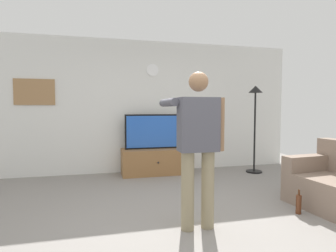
{
  "coord_description": "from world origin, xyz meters",
  "views": [
    {
      "loc": [
        -0.94,
        -2.77,
        1.31
      ],
      "look_at": [
        0.04,
        1.2,
        1.05
      ],
      "focal_mm": 29.5,
      "sensor_mm": 36.0,
      "label": 1
    }
  ],
  "objects_px": {
    "framed_picture": "(35,92)",
    "television": "(155,131)",
    "tv_stand": "(156,161)",
    "wall_clock": "(153,70)",
    "person_standing_nearer_lamp": "(198,141)",
    "beverage_bottle": "(299,204)",
    "floor_lamp": "(255,111)"
  },
  "relations": [
    {
      "from": "tv_stand",
      "to": "television",
      "type": "height_order",
      "value": "television"
    },
    {
      "from": "television",
      "to": "framed_picture",
      "type": "xyz_separation_m",
      "value": [
        -2.26,
        0.25,
        0.77
      ]
    },
    {
      "from": "tv_stand",
      "to": "person_standing_nearer_lamp",
      "type": "xyz_separation_m",
      "value": [
        -0.05,
        -2.58,
        0.71
      ]
    },
    {
      "from": "television",
      "to": "floor_lamp",
      "type": "distance_m",
      "value": 2.08
    },
    {
      "from": "television",
      "to": "wall_clock",
      "type": "height_order",
      "value": "wall_clock"
    },
    {
      "from": "tv_stand",
      "to": "person_standing_nearer_lamp",
      "type": "bearing_deg",
      "value": -91.13
    },
    {
      "from": "framed_picture",
      "to": "television",
      "type": "bearing_deg",
      "value": -6.28
    },
    {
      "from": "tv_stand",
      "to": "wall_clock",
      "type": "xyz_separation_m",
      "value": [
        0.0,
        0.29,
        1.85
      ]
    },
    {
      "from": "floor_lamp",
      "to": "person_standing_nearer_lamp",
      "type": "xyz_separation_m",
      "value": [
        -2.05,
        -2.24,
        -0.31
      ]
    },
    {
      "from": "television",
      "to": "floor_lamp",
      "type": "relative_size",
      "value": 0.68
    },
    {
      "from": "television",
      "to": "beverage_bottle",
      "type": "xyz_separation_m",
      "value": [
        1.32,
        -2.54,
        -0.73
      ]
    },
    {
      "from": "television",
      "to": "framed_picture",
      "type": "height_order",
      "value": "framed_picture"
    },
    {
      "from": "person_standing_nearer_lamp",
      "to": "beverage_bottle",
      "type": "height_order",
      "value": "person_standing_nearer_lamp"
    },
    {
      "from": "wall_clock",
      "to": "person_standing_nearer_lamp",
      "type": "xyz_separation_m",
      "value": [
        -0.05,
        -2.87,
        -1.14
      ]
    },
    {
      "from": "framed_picture",
      "to": "floor_lamp",
      "type": "xyz_separation_m",
      "value": [
        4.26,
        -0.64,
        -0.35
      ]
    },
    {
      "from": "person_standing_nearer_lamp",
      "to": "beverage_bottle",
      "type": "xyz_separation_m",
      "value": [
        1.37,
        0.08,
        -0.84
      ]
    },
    {
      "from": "floor_lamp",
      "to": "framed_picture",
      "type": "bearing_deg",
      "value": 171.47
    },
    {
      "from": "tv_stand",
      "to": "framed_picture",
      "type": "xyz_separation_m",
      "value": [
        -2.26,
        0.3,
        1.37
      ]
    },
    {
      "from": "wall_clock",
      "to": "person_standing_nearer_lamp",
      "type": "bearing_deg",
      "value": -91.01
    },
    {
      "from": "wall_clock",
      "to": "beverage_bottle",
      "type": "distance_m",
      "value": 3.67
    },
    {
      "from": "wall_clock",
      "to": "floor_lamp",
      "type": "xyz_separation_m",
      "value": [
        2.0,
        -0.63,
        -0.84
      ]
    },
    {
      "from": "television",
      "to": "beverage_bottle",
      "type": "relative_size",
      "value": 3.97
    },
    {
      "from": "wall_clock",
      "to": "person_standing_nearer_lamp",
      "type": "height_order",
      "value": "wall_clock"
    },
    {
      "from": "tv_stand",
      "to": "beverage_bottle",
      "type": "bearing_deg",
      "value": -62.19
    },
    {
      "from": "wall_clock",
      "to": "framed_picture",
      "type": "xyz_separation_m",
      "value": [
        -2.26,
        0.0,
        -0.48
      ]
    },
    {
      "from": "tv_stand",
      "to": "wall_clock",
      "type": "relative_size",
      "value": 5.46
    },
    {
      "from": "wall_clock",
      "to": "beverage_bottle",
      "type": "relative_size",
      "value": 0.81
    },
    {
      "from": "wall_clock",
      "to": "floor_lamp",
      "type": "distance_m",
      "value": 2.26
    },
    {
      "from": "tv_stand",
      "to": "beverage_bottle",
      "type": "distance_m",
      "value": 2.83
    },
    {
      "from": "person_standing_nearer_lamp",
      "to": "floor_lamp",
      "type": "bearing_deg",
      "value": 47.51
    },
    {
      "from": "floor_lamp",
      "to": "wall_clock",
      "type": "bearing_deg",
      "value": 162.42
    },
    {
      "from": "framed_picture",
      "to": "person_standing_nearer_lamp",
      "type": "xyz_separation_m",
      "value": [
        2.21,
        -2.88,
        -0.66
      ]
    }
  ]
}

